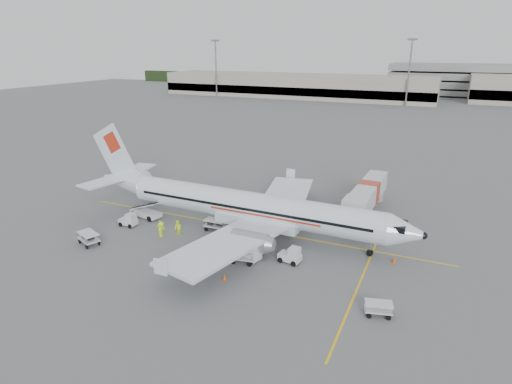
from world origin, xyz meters
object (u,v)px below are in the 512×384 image
Objects in this scene: jet_bridge at (368,199)px; tug_mid at (248,251)px; belt_loader at (146,206)px; tug_fore at (290,254)px; tug_aft at (128,219)px; aircraft at (251,188)px.

tug_mid is at bearing -114.48° from jet_bridge.
tug_fore is at bearing 0.33° from belt_loader.
jet_bridge is at bearing 30.73° from tug_aft.
tug_mid is 16.43m from tug_aft.
tug_fore is 4.02m from tug_mid.
belt_loader is at bearing 177.02° from tug_fore.
tug_fore is at bearing -35.97° from aircraft.
tug_fore is (6.22, -4.70, -4.53)m from aircraft.
tug_mid is at bearing -66.90° from aircraft.
jet_bridge is at bearing 81.14° from tug_fore.
aircraft is 7.74m from tug_mid.
jet_bridge is (10.74, 10.77, -3.24)m from aircraft.
belt_loader is 3.08m from tug_aft.
tug_aft is at bearing -171.66° from tug_mid.
tug_mid is (16.09, -4.85, -0.53)m from belt_loader.
belt_loader is at bearing -152.05° from jet_bridge.
tug_mid is at bearing -6.68° from tug_aft.
aircraft is at bearing 126.85° from tug_mid.
jet_bridge is at bearing 36.51° from belt_loader.
belt_loader is 2.54× the size of tug_fore.
tug_mid is (2.38, -5.88, -4.43)m from aircraft.
tug_mid is at bearing -155.35° from tug_fore.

